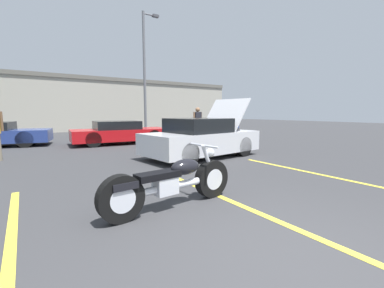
# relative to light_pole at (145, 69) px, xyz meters

# --- Properties ---
(ground_plane) EXTENTS (80.00, 80.00, 0.00)m
(ground_plane) POSITION_rel_light_pole_xyz_m (-5.13, -15.59, -4.53)
(ground_plane) COLOR #38383A
(parking_stripe_middle) EXTENTS (0.12, 5.09, 0.01)m
(parking_stripe_middle) POSITION_rel_light_pole_xyz_m (-7.53, -13.75, -4.53)
(parking_stripe_middle) COLOR yellow
(parking_stripe_middle) RESTS_ON ground
(parking_stripe_back) EXTENTS (0.12, 5.09, 0.01)m
(parking_stripe_back) POSITION_rel_light_pole_xyz_m (-4.40, -13.75, -4.53)
(parking_stripe_back) COLOR yellow
(parking_stripe_back) RESTS_ON ground
(parking_stripe_far) EXTENTS (0.12, 5.09, 0.01)m
(parking_stripe_far) POSITION_rel_light_pole_xyz_m (-1.28, -13.75, -4.53)
(parking_stripe_far) COLOR yellow
(parking_stripe_far) RESTS_ON ground
(far_building) EXTENTS (32.00, 4.20, 4.40)m
(far_building) POSITION_rel_light_pole_xyz_m (-5.13, 6.78, -2.19)
(far_building) COLOR #B2AD9E
(far_building) RESTS_ON ground
(light_pole) EXTENTS (1.21, 0.28, 8.29)m
(light_pole) POSITION_rel_light_pole_xyz_m (0.00, 0.00, 0.00)
(light_pole) COLOR slate
(light_pole) RESTS_ON ground
(motorcycle) EXTENTS (2.40, 0.70, 0.97)m
(motorcycle) POSITION_rel_light_pole_xyz_m (-5.40, -13.53, -4.12)
(motorcycle) COLOR black
(motorcycle) RESTS_ON ground
(show_car_hood_open) EXTENTS (4.20, 2.31, 2.02)m
(show_car_hood_open) POSITION_rel_light_pole_xyz_m (-2.26, -9.95, -3.89)
(show_car_hood_open) COLOR silver
(show_car_hood_open) RESTS_ON ground
(parked_car_mid_right_row) EXTENTS (4.62, 2.14, 1.11)m
(parked_car_mid_right_row) POSITION_rel_light_pole_xyz_m (-3.41, -4.68, -3.99)
(parked_car_mid_right_row) COLOR red
(parked_car_mid_right_row) RESTS_ON ground
(parked_car_right_row) EXTENTS (4.73, 3.13, 1.11)m
(parked_car_right_row) POSITION_rel_light_pole_xyz_m (2.92, -2.83, -4.00)
(parked_car_right_row) COLOR navy
(parked_car_right_row) RESTS_ON ground
(spectator_by_show_car) EXTENTS (0.52, 0.23, 1.77)m
(spectator_by_show_car) POSITION_rel_light_pole_xyz_m (0.15, -6.19, -3.47)
(spectator_by_show_car) COLOR #38476B
(spectator_by_show_car) RESTS_ON ground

